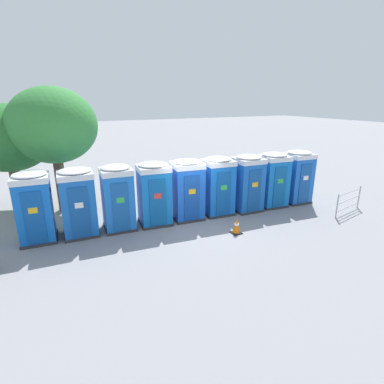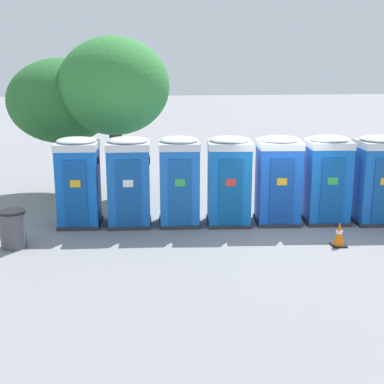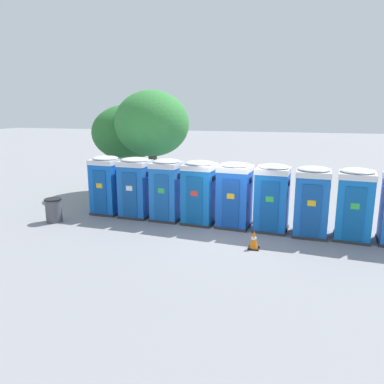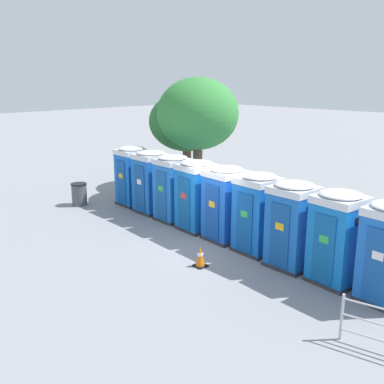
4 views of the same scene
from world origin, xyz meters
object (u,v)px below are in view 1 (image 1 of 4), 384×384
at_px(portapotty_7, 273,179).
at_px(portapotty_8, 297,176).
at_px(portapotty_1, 78,202).
at_px(portapotty_6, 247,183).
at_px(portapotty_5, 218,185).
at_px(street_tree_1, 53,126).
at_px(portapotty_4, 187,189).
at_px(traffic_cone, 237,226).
at_px(street_tree_0, 8,138).
at_px(portapotty_3, 154,193).
at_px(event_barrier, 349,200).
at_px(portapotty_2, 118,197).
at_px(portapotty_0, 35,207).

distance_m(portapotty_7, portapotty_8, 1.42).
xyz_separation_m(portapotty_1, portapotty_6, (7.09, -0.57, 0.00)).
bearing_deg(portapotty_8, portapotty_5, 175.63).
relative_size(portapotty_7, street_tree_1, 0.47).
xyz_separation_m(portapotty_4, portapotty_6, (2.83, -0.29, 0.00)).
relative_size(portapotty_4, traffic_cone, 3.97).
xyz_separation_m(portapotty_4, street_tree_1, (-4.67, 3.35, 2.49)).
relative_size(portapotty_4, street_tree_1, 0.47).
distance_m(portapotty_4, street_tree_0, 8.08).
relative_size(portapotty_3, event_barrier, 1.26).
height_order(portapotty_1, portapotty_8, same).
distance_m(portapotty_1, event_barrier, 11.36).
bearing_deg(portapotty_3, portapotty_2, 174.71).
height_order(portapotty_0, portapotty_6, same).
xyz_separation_m(portapotty_0, portapotty_5, (7.10, -0.50, -0.00)).
relative_size(portapotty_0, traffic_cone, 3.97).
xyz_separation_m(portapotty_2, street_tree_1, (-1.83, 3.15, 2.49)).
bearing_deg(portapotty_2, portapotty_7, -4.17).
height_order(portapotty_6, street_tree_1, street_tree_1).
relative_size(portapotty_5, street_tree_1, 0.47).
height_order(portapotty_1, street_tree_0, street_tree_0).
height_order(portapotty_0, event_barrier, portapotty_0).
relative_size(portapotty_0, portapotty_8, 1.00).
bearing_deg(portapotty_1, portapotty_4, -3.79).
relative_size(portapotty_8, traffic_cone, 3.97).
bearing_deg(portapotty_6, portapotty_2, 175.13).
relative_size(portapotty_1, portapotty_5, 1.00).
bearing_deg(portapotty_8, portapotty_6, 177.57).
bearing_deg(event_barrier, portapotty_1, 165.51).
height_order(portapotty_3, portapotty_7, same).
xyz_separation_m(portapotty_4, street_tree_0, (-6.48, 4.40, 1.96)).
distance_m(portapotty_6, traffic_cone, 2.81).
bearing_deg(portapotty_3, street_tree_0, 139.41).
xyz_separation_m(portapotty_4, event_barrier, (6.72, -2.56, -0.72)).
height_order(portapotty_5, portapotty_6, same).
bearing_deg(traffic_cone, portapotty_6, 46.47).
distance_m(portapotty_0, portapotty_4, 5.69).
relative_size(portapotty_1, portapotty_8, 1.00).
xyz_separation_m(portapotty_7, traffic_cone, (-3.24, -1.88, -0.97)).
height_order(portapotty_6, portapotty_8, same).
relative_size(portapotty_5, portapotty_6, 1.00).
distance_m(portapotty_5, portapotty_6, 1.43).
xyz_separation_m(portapotty_3, street_tree_1, (-3.24, 3.28, 2.49)).
bearing_deg(portapotty_8, portapotty_0, 175.86).
relative_size(portapotty_2, portapotty_5, 1.00).
distance_m(portapotty_1, portapotty_5, 5.69).
height_order(portapotty_2, street_tree_0, street_tree_0).
xyz_separation_m(portapotty_2, portapotty_6, (5.67, -0.48, -0.00)).
bearing_deg(event_barrier, portapotty_3, 162.16).
bearing_deg(street_tree_1, portapotty_3, -45.35).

